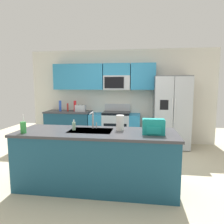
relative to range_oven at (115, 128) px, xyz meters
name	(u,v)px	position (x,y,z in m)	size (l,w,h in m)	color
ground_plane	(110,171)	(0.12, -1.80, -0.44)	(9.00, 9.00, 0.00)	beige
kitchen_wall_unit	(115,91)	(-0.02, 0.28, 1.03)	(5.20, 0.43, 2.60)	silver
back_counter	(69,127)	(-1.32, 0.00, 0.01)	(1.26, 0.63, 0.90)	navy
range_oven	(115,128)	(0.00, 0.00, 0.00)	(1.36, 0.61, 1.10)	#B7BABF
refrigerator	(171,112)	(1.48, -0.07, 0.48)	(0.90, 0.76, 1.85)	#4C4F54
island_counter	(96,159)	(0.00, -2.43, 0.01)	(2.49, 0.86, 0.90)	navy
toaster	(80,108)	(-0.95, -0.05, 0.55)	(0.28, 0.16, 0.18)	#B7BABF
pepper_mill	(68,107)	(-1.34, 0.00, 0.56)	(0.05, 0.05, 0.22)	#B2332D
bottle_red	(75,106)	(-1.12, -0.01, 0.60)	(0.07, 0.07, 0.30)	red
bottle_blue	(60,106)	(-1.55, -0.01, 0.60)	(0.07, 0.07, 0.29)	blue
sink_faucet	(93,119)	(-0.09, -2.24, 0.62)	(0.09, 0.21, 0.28)	#B7BABF
drink_cup_green	(23,127)	(-1.05, -2.69, 0.54)	(0.08, 0.08, 0.29)	green
soap_dispenser	(74,126)	(-0.37, -2.39, 0.53)	(0.06, 0.06, 0.17)	#A5D8B2
paper_towel_roll	(120,123)	(0.36, -2.28, 0.58)	(0.12, 0.12, 0.24)	white
backpack	(153,126)	(0.87, -2.50, 0.57)	(0.32, 0.22, 0.23)	teal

